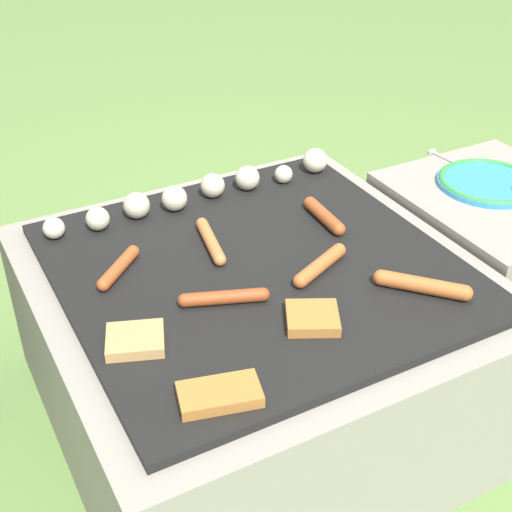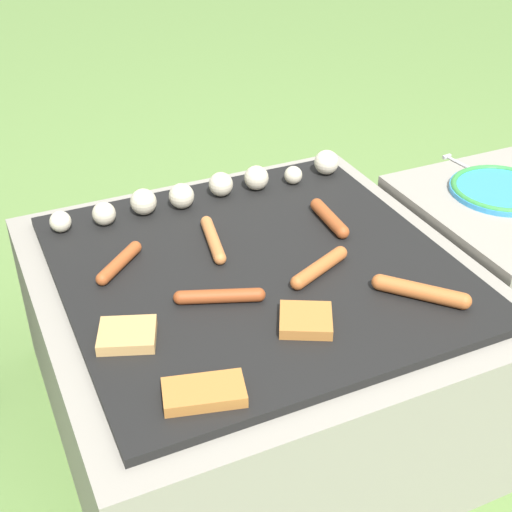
{
  "view_description": "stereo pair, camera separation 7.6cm",
  "coord_description": "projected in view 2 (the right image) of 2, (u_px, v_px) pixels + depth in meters",
  "views": [
    {
      "loc": [
        -0.56,
        -1.03,
        1.18
      ],
      "look_at": [
        0.0,
        0.0,
        0.42
      ],
      "focal_mm": 50.0,
      "sensor_mm": 36.0,
      "label": 1
    },
    {
      "loc": [
        -0.49,
        -1.07,
        1.18
      ],
      "look_at": [
        0.0,
        0.0,
        0.42
      ],
      "focal_mm": 50.0,
      "sensor_mm": 36.0,
      "label": 2
    }
  ],
  "objects": [
    {
      "name": "sausage_back_center",
      "position": [
        219.0,
        296.0,
        1.3
      ],
      "size": [
        0.16,
        0.08,
        0.03
      ],
      "color": "#93421E",
      "rests_on": "grill"
    },
    {
      "name": "sausage_mid_right",
      "position": [
        421.0,
        291.0,
        1.31
      ],
      "size": [
        0.14,
        0.14,
        0.03
      ],
      "color": "#B7602D",
      "rests_on": "grill"
    },
    {
      "name": "grill",
      "position": [
        256.0,
        343.0,
        1.52
      ],
      "size": [
        0.85,
        0.85,
        0.4
      ],
      "color": "gray",
      "rests_on": "ground_plane"
    },
    {
      "name": "bread_slice_left",
      "position": [
        204.0,
        392.0,
        1.1
      ],
      "size": [
        0.14,
        0.1,
        0.02
      ],
      "color": "#B27033",
      "rests_on": "grill"
    },
    {
      "name": "ground_plane",
      "position": [
        256.0,
        409.0,
        1.63
      ],
      "size": [
        14.0,
        14.0,
        0.0
      ],
      "primitive_type": "plane",
      "color": "#608442"
    },
    {
      "name": "side_ledge",
      "position": [
        498.0,
        273.0,
        1.74
      ],
      "size": [
        0.42,
        0.47,
        0.4
      ],
      "color": "gray",
      "rests_on": "ground_plane"
    },
    {
      "name": "sausage_mid_left",
      "position": [
        213.0,
        239.0,
        1.47
      ],
      "size": [
        0.05,
        0.17,
        0.03
      ],
      "color": "#C6753D",
      "rests_on": "grill"
    },
    {
      "name": "fork_utensil",
      "position": [
        468.0,
        167.0,
        1.77
      ],
      "size": [
        0.04,
        0.18,
        0.01
      ],
      "color": "silver",
      "rests_on": "side_ledge"
    },
    {
      "name": "bread_slice_center",
      "position": [
        127.0,
        335.0,
        1.21
      ],
      "size": [
        0.12,
        0.11,
        0.02
      ],
      "color": "tan",
      "rests_on": "grill"
    },
    {
      "name": "bread_slice_right",
      "position": [
        305.0,
        320.0,
        1.25
      ],
      "size": [
        0.12,
        0.12,
        0.02
      ],
      "color": "#B27033",
      "rests_on": "grill"
    },
    {
      "name": "sausage_back_right",
      "position": [
        119.0,
        263.0,
        1.39
      ],
      "size": [
        0.11,
        0.11,
        0.03
      ],
      "color": "#A34C23",
      "rests_on": "grill"
    },
    {
      "name": "plate_colorful",
      "position": [
        501.0,
        189.0,
        1.66
      ],
      "size": [
        0.24,
        0.24,
        0.02
      ],
      "color": "#338CCC",
      "rests_on": "side_ledge"
    },
    {
      "name": "mushroom_row",
      "position": [
        210.0,
        188.0,
        1.62
      ],
      "size": [
        0.7,
        0.07,
        0.06
      ],
      "color": "beige",
      "rests_on": "grill"
    },
    {
      "name": "sausage_front_center",
      "position": [
        320.0,
        267.0,
        1.38
      ],
      "size": [
        0.15,
        0.08,
        0.03
      ],
      "color": "#B7602D",
      "rests_on": "grill"
    },
    {
      "name": "sausage_back_left",
      "position": [
        329.0,
        218.0,
        1.54
      ],
      "size": [
        0.04,
        0.15,
        0.03
      ],
      "color": "#A34C23",
      "rests_on": "grill"
    }
  ]
}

